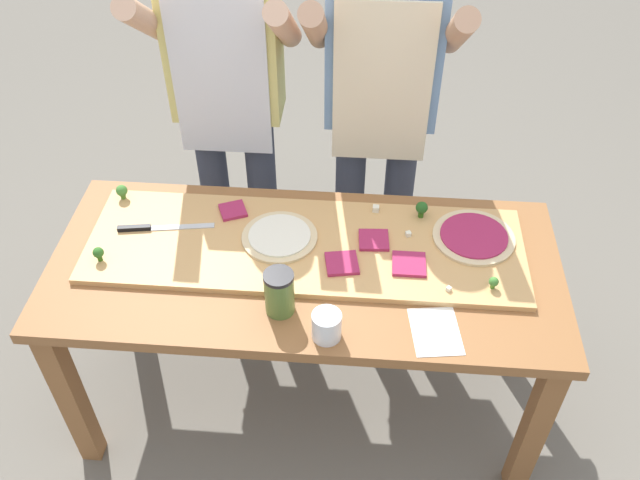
# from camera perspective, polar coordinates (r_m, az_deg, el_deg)

# --- Properties ---
(ground_plane) EXTENTS (8.00, 8.00, 0.00)m
(ground_plane) POSITION_cam_1_polar(r_m,az_deg,el_deg) (2.75, -1.05, -13.06)
(ground_plane) COLOR #6B665B
(prep_table) EXTENTS (1.65, 0.73, 0.75)m
(prep_table) POSITION_cam_1_polar(r_m,az_deg,el_deg) (2.24, -1.26, -3.79)
(prep_table) COLOR brown
(prep_table) RESTS_ON ground
(cutting_board) EXTENTS (1.43, 0.45, 0.02)m
(cutting_board) POSITION_cam_1_polar(r_m,az_deg,el_deg) (2.20, -1.27, -0.48)
(cutting_board) COLOR tan
(cutting_board) RESTS_ON prep_table
(chefs_knife) EXTENTS (0.32, 0.07, 0.02)m
(chefs_knife) POSITION_cam_1_polar(r_m,az_deg,el_deg) (2.31, -14.06, 1.03)
(chefs_knife) COLOR #B7BABF
(chefs_knife) RESTS_ON cutting_board
(pizza_whole_white_garlic) EXTENTS (0.25, 0.25, 0.02)m
(pizza_whole_white_garlic) POSITION_cam_1_polar(r_m,az_deg,el_deg) (2.21, -3.45, 0.30)
(pizza_whole_white_garlic) COLOR beige
(pizza_whole_white_garlic) RESTS_ON cutting_board
(pizza_whole_beet_magenta) EXTENTS (0.27, 0.27, 0.02)m
(pizza_whole_beet_magenta) POSITION_cam_1_polar(r_m,az_deg,el_deg) (2.27, 12.92, 0.28)
(pizza_whole_beet_magenta) COLOR beige
(pizza_whole_beet_magenta) RESTS_ON cutting_board
(pizza_slice_far_right) EXTENTS (0.11, 0.11, 0.01)m
(pizza_slice_far_right) POSITION_cam_1_polar(r_m,az_deg,el_deg) (2.33, -7.41, 2.51)
(pizza_slice_far_right) COLOR #9E234C
(pizza_slice_far_right) RESTS_ON cutting_board
(pizza_slice_near_left) EXTENTS (0.11, 0.11, 0.01)m
(pizza_slice_near_left) POSITION_cam_1_polar(r_m,az_deg,el_deg) (2.14, 7.57, -2.04)
(pizza_slice_near_left) COLOR #9E234C
(pizza_slice_near_left) RESTS_ON cutting_board
(pizza_slice_far_left) EXTENTS (0.10, 0.10, 0.01)m
(pizza_slice_far_left) POSITION_cam_1_polar(r_m,az_deg,el_deg) (2.21, 4.59, 0.00)
(pizza_slice_far_left) COLOR #9E234C
(pizza_slice_far_left) RESTS_ON cutting_board
(pizza_slice_near_right) EXTENTS (0.12, 0.12, 0.01)m
(pizza_slice_near_right) POSITION_cam_1_polar(r_m,az_deg,el_deg) (2.12, 1.87, -1.99)
(pizza_slice_near_right) COLOR #9E234C
(pizza_slice_near_right) RESTS_ON cutting_board
(broccoli_floret_front_mid) EXTENTS (0.04, 0.04, 0.05)m
(broccoli_floret_front_mid) POSITION_cam_1_polar(r_m,az_deg,el_deg) (2.23, -18.30, -1.06)
(broccoli_floret_front_mid) COLOR #366618
(broccoli_floret_front_mid) RESTS_ON cutting_board
(broccoli_floret_front_left) EXTENTS (0.04, 0.04, 0.05)m
(broccoli_floret_front_left) POSITION_cam_1_polar(r_m,az_deg,el_deg) (2.45, -16.48, 4.01)
(broccoli_floret_front_left) COLOR #487A23
(broccoli_floret_front_left) RESTS_ON cutting_board
(broccoli_floret_center_right) EXTENTS (0.04, 0.04, 0.06)m
(broccoli_floret_center_right) POSITION_cam_1_polar(r_m,az_deg,el_deg) (2.30, 8.63, 2.68)
(broccoli_floret_center_right) COLOR #2C5915
(broccoli_floret_center_right) RESTS_ON cutting_board
(broccoli_floret_back_left) EXTENTS (0.03, 0.03, 0.04)m
(broccoli_floret_back_left) POSITION_cam_1_polar(r_m,az_deg,el_deg) (2.11, 14.53, -3.48)
(broccoli_floret_back_left) COLOR #487A23
(broccoli_floret_back_left) RESTS_ON cutting_board
(cheese_crumble_a) EXTENTS (0.02, 0.02, 0.02)m
(cheese_crumble_a) POSITION_cam_1_polar(r_m,az_deg,el_deg) (2.24, 7.51, 0.51)
(cheese_crumble_a) COLOR silver
(cheese_crumble_a) RESTS_ON cutting_board
(cheese_crumble_b) EXTENTS (0.02, 0.02, 0.01)m
(cheese_crumble_b) POSITION_cam_1_polar(r_m,az_deg,el_deg) (2.08, 10.88, -4.09)
(cheese_crumble_b) COLOR white
(cheese_crumble_b) RESTS_ON cutting_board
(cheese_crumble_c) EXTENTS (0.02, 0.02, 0.02)m
(cheese_crumble_c) POSITION_cam_1_polar(r_m,az_deg,el_deg) (2.32, 4.77, 2.67)
(cheese_crumble_c) COLOR silver
(cheese_crumble_c) RESTS_ON cutting_board
(flour_cup) EXTENTS (0.09, 0.09, 0.09)m
(flour_cup) POSITION_cam_1_polar(r_m,az_deg,el_deg) (1.93, 0.56, -7.39)
(flour_cup) COLOR white
(flour_cup) RESTS_ON prep_table
(sauce_jar) EXTENTS (0.09, 0.09, 0.15)m
(sauce_jar) POSITION_cam_1_polar(r_m,az_deg,el_deg) (1.97, -3.47, -4.47)
(sauce_jar) COLOR #517033
(sauce_jar) RESTS_ON prep_table
(recipe_note) EXTENTS (0.16, 0.20, 0.00)m
(recipe_note) POSITION_cam_1_polar(r_m,az_deg,el_deg) (2.00, 9.78, -7.65)
(recipe_note) COLOR white
(recipe_note) RESTS_ON prep_table
(cook_left) EXTENTS (0.54, 0.39, 1.67)m
(cook_left) POSITION_cam_1_polar(r_m,az_deg,el_deg) (2.56, -7.84, 12.60)
(cook_left) COLOR #333847
(cook_left) RESTS_ON ground
(cook_right) EXTENTS (0.54, 0.39, 1.67)m
(cook_right) POSITION_cam_1_polar(r_m,az_deg,el_deg) (2.51, 5.20, 12.15)
(cook_right) COLOR #333847
(cook_right) RESTS_ON ground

